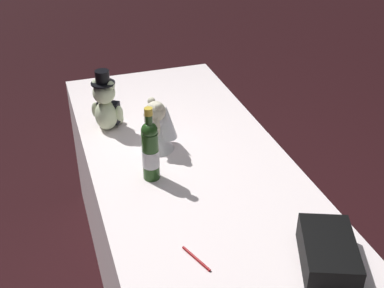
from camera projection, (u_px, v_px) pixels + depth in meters
The scene contains 6 objects.
reception_table at pixel (192, 235), 2.31m from camera, with size 2.03×0.84×0.79m, color white.
teddy_bear_groom at pixel (106, 105), 2.31m from camera, with size 0.15×0.15×0.29m.
teddy_bear_bride at pixel (159, 127), 2.16m from camera, with size 0.16×0.20×0.24m.
champagne_bottle at pixel (150, 150), 1.95m from camera, with size 0.07×0.07×0.32m.
signing_pen at pixel (195, 258), 1.63m from camera, with size 0.14×0.06×0.01m.
gift_case_black at pixel (328, 253), 1.59m from camera, with size 0.31×0.25×0.10m.
Camera 1 is at (-1.66, 0.55, 1.97)m, focal length 46.53 mm.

